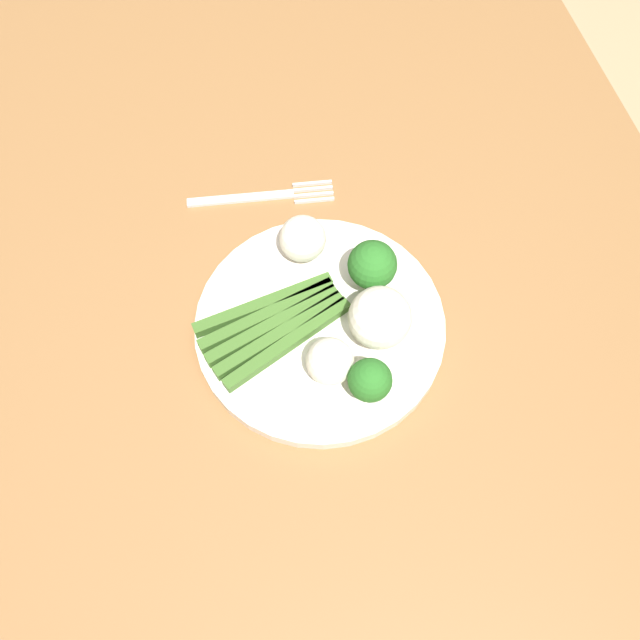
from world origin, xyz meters
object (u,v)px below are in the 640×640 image
(fork, at_px, (263,196))
(cauliflower_right, at_px, (380,318))
(cauliflower_front, at_px, (303,239))
(broccoli_back_right, at_px, (370,381))
(dining_table, at_px, (298,346))
(broccoli_left, at_px, (372,265))
(asparagus_bundle, at_px, (274,325))
(cauliflower_back, at_px, (330,361))
(plate, at_px, (320,326))

(fork, bearing_deg, cauliflower_right, -61.91)
(cauliflower_front, bearing_deg, broccoli_back_right, 8.99)
(dining_table, height_order, broccoli_left, broccoli_left)
(asparagus_bundle, distance_m, cauliflower_back, 0.07)
(cauliflower_right, bearing_deg, cauliflower_front, -154.50)
(broccoli_back_right, relative_size, cauliflower_back, 1.10)
(broccoli_left, relative_size, fork, 0.36)
(cauliflower_front, bearing_deg, broccoli_left, 48.09)
(broccoli_left, height_order, fork, broccoli_left)
(broccoli_left, height_order, cauliflower_right, same)
(plate, bearing_deg, cauliflower_right, 66.46)
(dining_table, relative_size, broccoli_left, 20.22)
(asparagus_bundle, relative_size, cauliflower_back, 3.46)
(fork, bearing_deg, plate, -75.18)
(broccoli_back_right, relative_size, cauliflower_right, 0.82)
(plate, bearing_deg, asparagus_bundle, -95.86)
(broccoli_left, relative_size, cauliflower_right, 0.98)
(asparagus_bundle, bearing_deg, dining_table, -147.66)
(dining_table, xyz_separation_m, broccoli_back_right, (0.12, 0.05, 0.16))
(cauliflower_front, xyz_separation_m, cauliflower_right, (0.11, 0.05, 0.01))
(asparagus_bundle, xyz_separation_m, cauliflower_back, (0.06, 0.04, 0.02))
(asparagus_bundle, height_order, broccoli_back_right, broccoli_back_right)
(broccoli_left, relative_size, cauliflower_back, 1.32)
(cauliflower_back, relative_size, cauliflower_right, 0.74)
(broccoli_back_right, bearing_deg, broccoli_left, 164.28)
(asparagus_bundle, relative_size, cauliflower_right, 2.57)
(plate, bearing_deg, broccoli_left, 118.49)
(plate, bearing_deg, broccoli_back_right, 18.70)
(plate, relative_size, cauliflower_right, 4.09)
(broccoli_left, xyz_separation_m, broccoli_back_right, (0.11, -0.03, -0.01))
(cauliflower_back, distance_m, fork, 0.23)
(broccoli_back_right, xyz_separation_m, cauliflower_front, (-0.17, -0.03, -0.00))
(broccoli_left, bearing_deg, fork, -149.11)
(plate, distance_m, cauliflower_front, 0.09)
(plate, xyz_separation_m, cauliflower_back, (0.05, -0.00, 0.03))
(plate, bearing_deg, cauliflower_back, -2.89)
(asparagus_bundle, distance_m, cauliflower_front, 0.09)
(plate, distance_m, cauliflower_right, 0.07)
(plate, distance_m, broccoli_left, 0.08)
(plate, distance_m, broccoli_back_right, 0.09)
(dining_table, relative_size, cauliflower_back, 26.76)
(plate, xyz_separation_m, broccoli_left, (-0.03, 0.06, 0.04))
(broccoli_back_right, bearing_deg, cauliflower_back, -133.75)
(broccoli_left, distance_m, cauliflower_right, 0.06)
(asparagus_bundle, height_order, cauliflower_right, cauliflower_right)
(broccoli_left, distance_m, cauliflower_front, 0.08)
(cauliflower_right, bearing_deg, asparagus_bundle, -105.77)
(plate, height_order, asparagus_bundle, asparagus_bundle)
(broccoli_back_right, distance_m, cauliflower_back, 0.04)
(broccoli_back_right, height_order, cauliflower_front, broccoli_back_right)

